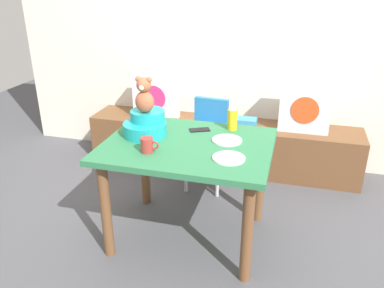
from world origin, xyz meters
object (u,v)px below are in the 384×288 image
(teddy_bear, at_px, (144,96))
(ketchup_bottle, at_px, (233,118))
(highchair, at_px, (206,132))
(cell_phone, at_px, (200,130))
(pillow_floral_right, at_px, (305,108))
(dinner_plate_near, at_px, (227,140))
(infant_seat_teal, at_px, (146,124))
(dinner_plate_far, at_px, (229,158))
(dining_table, at_px, (188,159))
(pillow_floral_left, at_px, (156,96))
(book_stack, at_px, (246,122))
(coffee_mug, at_px, (147,145))

(teddy_bear, distance_m, ketchup_bottle, 0.65)
(highchair, relative_size, cell_phone, 5.49)
(ketchup_bottle, bearing_deg, highchair, 124.26)
(pillow_floral_right, height_order, ketchup_bottle, ketchup_bottle)
(teddy_bear, bearing_deg, dinner_plate_near, 2.72)
(infant_seat_teal, relative_size, dinner_plate_far, 1.65)
(dinner_plate_far, bearing_deg, dining_table, 150.80)
(pillow_floral_left, distance_m, infant_seat_teal, 1.15)
(highchair, bearing_deg, dinner_plate_far, -68.82)
(book_stack, relative_size, teddy_bear, 0.80)
(infant_seat_teal, xyz_separation_m, coffee_mug, (0.12, -0.28, -0.02))
(ketchup_bottle, bearing_deg, infant_seat_teal, -156.14)
(pillow_floral_left, height_order, coffee_mug, pillow_floral_left)
(dining_table, height_order, teddy_bear, teddy_bear)
(pillow_floral_right, distance_m, dinner_plate_near, 1.18)
(book_stack, height_order, dining_table, dining_table)
(book_stack, bearing_deg, pillow_floral_right, -2.31)
(coffee_mug, xyz_separation_m, dinner_plate_far, (0.51, 0.03, -0.04))
(teddy_bear, height_order, coffee_mug, teddy_bear)
(highchair, relative_size, ketchup_bottle, 4.27)
(dining_table, xyz_separation_m, highchair, (-0.05, 0.75, -0.10))
(pillow_floral_right, distance_m, dinner_plate_far, 1.41)
(pillow_floral_right, xyz_separation_m, coffee_mug, (-0.95, -1.37, 0.11))
(teddy_bear, height_order, dinner_plate_near, teddy_bear)
(book_stack, distance_m, infant_seat_teal, 1.28)
(pillow_floral_left, height_order, highchair, pillow_floral_left)
(dining_table, distance_m, infant_seat_teal, 0.38)
(pillow_floral_left, distance_m, highchair, 0.75)
(pillow_floral_right, bearing_deg, dinner_plate_near, -115.37)
(dining_table, distance_m, dinner_plate_far, 0.37)
(pillow_floral_left, bearing_deg, dinner_plate_far, -54.20)
(pillow_floral_left, xyz_separation_m, ketchup_bottle, (0.90, -0.84, 0.15))
(dining_table, bearing_deg, coffee_mug, -135.10)
(pillow_floral_right, bearing_deg, coffee_mug, -124.89)
(dinner_plate_near, distance_m, cell_phone, 0.27)
(infant_seat_teal, distance_m, ketchup_bottle, 0.62)
(ketchup_bottle, bearing_deg, coffee_mug, -130.10)
(teddy_bear, relative_size, dinner_plate_far, 1.25)
(pillow_floral_left, bearing_deg, dinner_plate_near, -49.74)
(cell_phone, bearing_deg, highchair, -18.79)
(pillow_floral_right, relative_size, dinner_plate_far, 2.20)
(dining_table, distance_m, coffee_mug, 0.33)
(pillow_floral_right, height_order, book_stack, pillow_floral_right)
(pillow_floral_left, bearing_deg, cell_phone, -53.81)
(teddy_bear, bearing_deg, infant_seat_teal, 90.00)
(book_stack, bearing_deg, coffee_mug, -107.37)
(infant_seat_teal, height_order, cell_phone, infant_seat_teal)
(pillow_floral_right, distance_m, dining_table, 1.38)
(cell_phone, bearing_deg, book_stack, -39.05)
(ketchup_bottle, bearing_deg, pillow_floral_left, 136.82)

